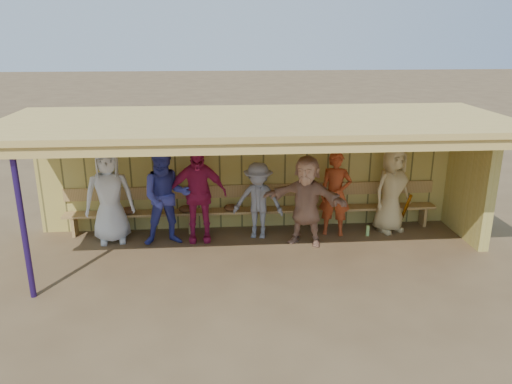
# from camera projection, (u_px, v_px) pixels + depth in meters

# --- Properties ---
(ground) EXTENTS (90.00, 90.00, 0.00)m
(ground) POSITION_uv_depth(u_px,v_px,m) (257.00, 251.00, 9.33)
(ground) COLOR brown
(ground) RESTS_ON ground
(player_b) EXTENTS (1.00, 0.75, 1.87)m
(player_b) POSITION_uv_depth(u_px,v_px,m) (109.00, 196.00, 9.51)
(player_b) COLOR silver
(player_b) RESTS_ON ground
(player_c) EXTENTS (1.01, 0.83, 1.90)m
(player_c) POSITION_uv_depth(u_px,v_px,m) (166.00, 197.00, 9.39)
(player_c) COLOR #383C9B
(player_c) RESTS_ON ground
(player_d) EXTENTS (1.12, 0.48, 1.90)m
(player_d) POSITION_uv_depth(u_px,v_px,m) (197.00, 194.00, 9.55)
(player_d) COLOR #AB1B4A
(player_d) RESTS_ON ground
(player_e) EXTENTS (1.09, 0.78, 1.53)m
(player_e) POSITION_uv_depth(u_px,v_px,m) (258.00, 201.00, 9.75)
(player_e) COLOR gray
(player_e) RESTS_ON ground
(player_f) EXTENTS (1.68, 1.14, 1.74)m
(player_f) POSITION_uv_depth(u_px,v_px,m) (306.00, 201.00, 9.43)
(player_f) COLOR tan
(player_f) RESTS_ON ground
(player_g) EXTENTS (0.70, 0.54, 1.70)m
(player_g) POSITION_uv_depth(u_px,v_px,m) (335.00, 194.00, 9.87)
(player_g) COLOR #AE3F1B
(player_g) RESTS_ON ground
(player_h) EXTENTS (1.01, 0.86, 1.75)m
(player_h) POSITION_uv_depth(u_px,v_px,m) (392.00, 190.00, 10.04)
(player_h) COLOR tan
(player_h) RESTS_ON ground
(dugout_structure) EXTENTS (8.80, 3.20, 2.50)m
(dugout_structure) POSITION_uv_depth(u_px,v_px,m) (275.00, 154.00, 9.49)
(dugout_structure) COLOR tan
(dugout_structure) RESTS_ON ground
(bench) EXTENTS (7.60, 0.34, 0.93)m
(bench) POSITION_uv_depth(u_px,v_px,m) (253.00, 205.00, 10.23)
(bench) COLOR tan
(bench) RESTS_ON ground
(dugout_equipment) EXTENTS (5.84, 0.62, 0.80)m
(dugout_equipment) POSITION_uv_depth(u_px,v_px,m) (223.00, 209.00, 10.07)
(dugout_equipment) COLOR orange
(dugout_equipment) RESTS_ON ground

